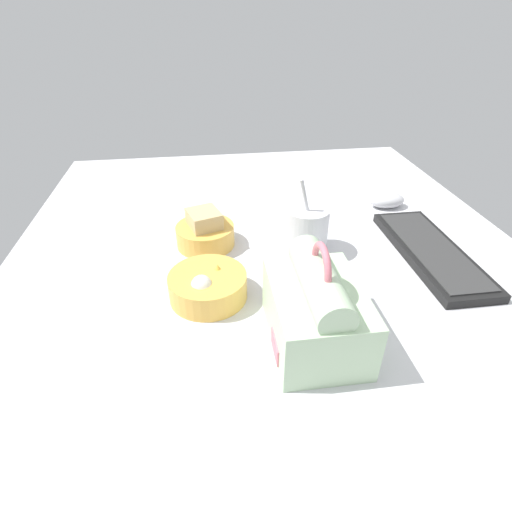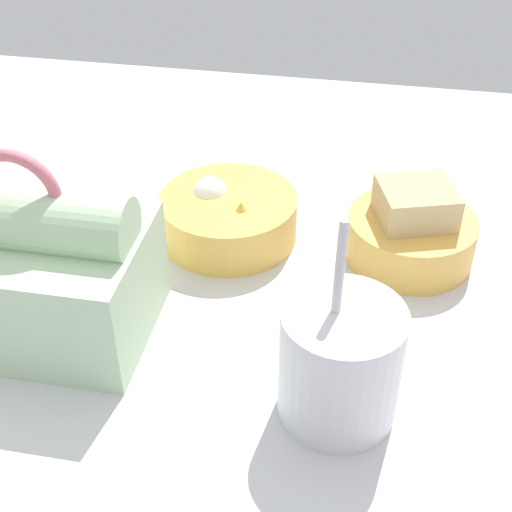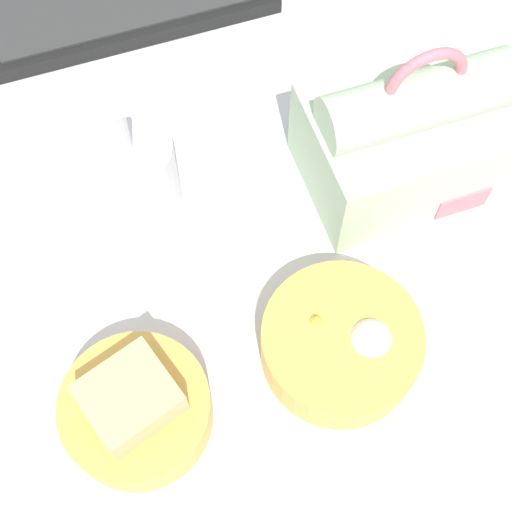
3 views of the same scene
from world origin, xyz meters
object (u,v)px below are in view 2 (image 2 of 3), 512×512
lunch_bag (34,270)px  bento_bowl_sandwich (411,232)px  soup_cup (340,361)px  bento_bowl_snacks (228,216)px

lunch_bag → bento_bowl_sandwich: lunch_bag is taller
lunch_bag → soup_cup: 26.66cm
bento_bowl_snacks → lunch_bag: bearing=50.8°
lunch_bag → bento_bowl_snacks: 20.99cm
soup_cup → bento_bowl_sandwich: size_ratio=1.32×
soup_cup → bento_bowl_sandwich: 21.63cm
lunch_bag → bento_bowl_snacks: lunch_bag is taller
soup_cup → bento_bowl_snacks: size_ratio=1.18×
bento_bowl_snacks → bento_bowl_sandwich: bearing=179.9°
lunch_bag → bento_bowl_snacks: (-13.07, -16.02, -3.61)cm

